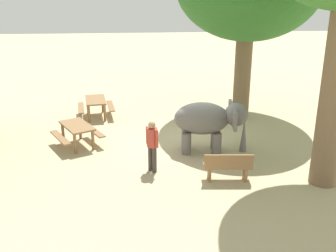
{
  "coord_description": "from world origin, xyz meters",
  "views": [
    {
      "loc": [
        -13.55,
        1.91,
        5.67
      ],
      "look_at": [
        -0.37,
        0.9,
        0.8
      ],
      "focal_mm": 43.99,
      "sensor_mm": 36.0,
      "label": 1
    }
  ],
  "objects_px": {
    "elephant": "(209,120)",
    "picnic_table_near": "(77,130)",
    "picnic_table_far": "(96,104)",
    "person_handler": "(152,143)",
    "wooden_bench": "(228,166)"
  },
  "relations": [
    {
      "from": "elephant",
      "to": "picnic_table_far",
      "type": "distance_m",
      "value": 5.72
    },
    {
      "from": "elephant",
      "to": "picnic_table_far",
      "type": "height_order",
      "value": "elephant"
    },
    {
      "from": "person_handler",
      "to": "picnic_table_near",
      "type": "distance_m",
      "value": 3.37
    },
    {
      "from": "picnic_table_far",
      "to": "person_handler",
      "type": "bearing_deg",
      "value": 13.88
    },
    {
      "from": "wooden_bench",
      "to": "picnic_table_far",
      "type": "height_order",
      "value": "wooden_bench"
    },
    {
      "from": "wooden_bench",
      "to": "picnic_table_near",
      "type": "bearing_deg",
      "value": 151.71
    },
    {
      "from": "person_handler",
      "to": "wooden_bench",
      "type": "bearing_deg",
      "value": -60.18
    },
    {
      "from": "elephant",
      "to": "person_handler",
      "type": "bearing_deg",
      "value": -139.1
    },
    {
      "from": "person_handler",
      "to": "picnic_table_far",
      "type": "height_order",
      "value": "person_handler"
    },
    {
      "from": "elephant",
      "to": "picnic_table_near",
      "type": "xyz_separation_m",
      "value": [
        0.8,
        4.51,
        -0.52
      ]
    },
    {
      "from": "person_handler",
      "to": "elephant",
      "type": "bearing_deg",
      "value": -4.35
    },
    {
      "from": "elephant",
      "to": "person_handler",
      "type": "height_order",
      "value": "elephant"
    },
    {
      "from": "elephant",
      "to": "picnic_table_near",
      "type": "bearing_deg",
      "value": 175.58
    },
    {
      "from": "elephant",
      "to": "person_handler",
      "type": "xyz_separation_m",
      "value": [
        -1.4,
        1.97,
        -0.16
      ]
    },
    {
      "from": "person_handler",
      "to": "picnic_table_far",
      "type": "bearing_deg",
      "value": 72.5
    }
  ]
}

